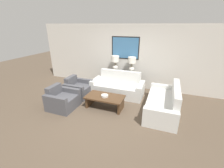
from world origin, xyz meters
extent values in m
plane|color=brown|center=(0.00, 0.00, 0.00)|extent=(20.00, 20.00, 0.00)
cube|color=beige|center=(0.00, 2.44, 1.32)|extent=(7.97, 0.10, 2.65)
cube|color=black|center=(0.00, 2.39, 1.70)|extent=(1.18, 0.01, 0.92)
cube|color=teal|center=(0.00, 2.38, 1.70)|extent=(1.10, 0.02, 0.84)
cube|color=black|center=(0.00, 2.17, 0.37)|extent=(1.22, 0.39, 0.73)
cylinder|color=silver|center=(-0.36, 2.17, 0.75)|extent=(0.20, 0.20, 0.02)
sphere|color=silver|center=(-0.36, 2.17, 0.87)|extent=(0.23, 0.23, 0.23)
cylinder|color=#8C7A51|center=(-0.36, 2.17, 1.06)|extent=(0.02, 0.02, 0.15)
cylinder|color=white|center=(-0.36, 2.17, 1.26)|extent=(0.32, 0.32, 0.25)
cylinder|color=silver|center=(0.36, 2.17, 0.75)|extent=(0.20, 0.20, 0.02)
sphere|color=silver|center=(0.36, 2.17, 0.87)|extent=(0.23, 0.23, 0.23)
cylinder|color=#8C7A51|center=(0.36, 2.17, 1.06)|extent=(0.02, 0.02, 0.15)
cylinder|color=white|center=(0.36, 2.17, 1.26)|extent=(0.32, 0.32, 0.25)
cube|color=silver|center=(0.00, 1.32, 0.22)|extent=(1.65, 0.73, 0.44)
cube|color=silver|center=(0.00, 1.78, 0.45)|extent=(1.65, 0.18, 0.89)
cube|color=silver|center=(-0.92, 1.41, 0.28)|extent=(0.18, 0.91, 0.57)
cube|color=silver|center=(0.92, 1.41, 0.28)|extent=(0.18, 0.91, 0.57)
cube|color=silver|center=(1.63, 0.71, 0.22)|extent=(0.73, 1.65, 0.44)
cube|color=silver|center=(2.09, 0.71, 0.45)|extent=(0.18, 1.65, 0.89)
cube|color=silver|center=(1.72, 1.63, 0.28)|extent=(0.91, 0.18, 0.57)
cube|color=silver|center=(1.72, -0.20, 0.28)|extent=(0.91, 0.18, 0.57)
cube|color=#4C331E|center=(-0.06, 0.30, 0.39)|extent=(1.25, 0.67, 0.05)
cube|color=#4C331E|center=(-0.62, 0.30, 0.18)|extent=(0.07, 0.53, 0.37)
cube|color=#4C331E|center=(0.50, 0.30, 0.18)|extent=(0.07, 0.53, 0.37)
cylinder|color=beige|center=(-0.06, 0.27, 0.45)|extent=(0.23, 0.23, 0.07)
cube|color=#4C4C51|center=(-1.27, 0.78, 0.21)|extent=(0.66, 0.60, 0.42)
cube|color=#4C4C51|center=(-1.69, 0.78, 0.37)|extent=(0.18, 0.60, 0.75)
cube|color=#4C4C51|center=(-1.36, 0.41, 0.29)|extent=(0.84, 0.14, 0.58)
cube|color=#4C4C51|center=(-1.36, 1.15, 0.29)|extent=(0.84, 0.14, 0.58)
cube|color=#4C4C51|center=(-1.27, -0.19, 0.21)|extent=(0.66, 0.60, 0.42)
cube|color=#4C4C51|center=(-1.69, -0.19, 0.37)|extent=(0.18, 0.60, 0.75)
cube|color=#4C4C51|center=(-1.36, -0.56, 0.29)|extent=(0.84, 0.14, 0.58)
cube|color=#4C4C51|center=(-1.36, 0.18, 0.29)|extent=(0.84, 0.14, 0.58)
camera|label=1|loc=(1.69, -3.75, 2.61)|focal=24.00mm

